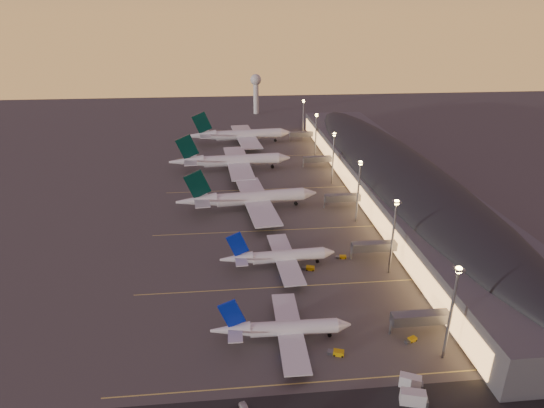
{
  "coord_description": "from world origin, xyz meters",
  "views": [
    {
      "loc": [
        -14.87,
        -124.14,
        78.52
      ],
      "look_at": [
        2.0,
        45.0,
        7.0
      ],
      "focal_mm": 30.0,
      "sensor_mm": 36.0,
      "label": 1
    }
  ],
  "objects_px": {
    "catering_truck_a": "(411,382)",
    "airliner_wide_near": "(248,198)",
    "airliner_wide_mid": "(231,161)",
    "baggage_tug_d": "(309,268)",
    "baggage_tug_a": "(336,353)",
    "baggage_tug_c": "(342,257)",
    "radar_tower": "(256,87)",
    "airliner_narrow_south": "(282,329)",
    "airliner_narrow_north": "(278,257)",
    "airliner_wide_far": "(240,135)",
    "catering_truck_b": "(414,398)",
    "baggage_tug_b": "(411,340)"
  },
  "relations": [
    {
      "from": "radar_tower",
      "to": "baggage_tug_d",
      "type": "xyz_separation_m",
      "value": [
        0.18,
        -255.59,
        -21.3
      ]
    },
    {
      "from": "baggage_tug_b",
      "to": "catering_truck_a",
      "type": "distance_m",
      "value": 16.14
    },
    {
      "from": "airliner_wide_mid",
      "to": "airliner_wide_far",
      "type": "height_order",
      "value": "airliner_wide_far"
    },
    {
      "from": "baggage_tug_d",
      "to": "catering_truck_b",
      "type": "bearing_deg",
      "value": -61.49
    },
    {
      "from": "catering_truck_a",
      "to": "airliner_wide_near",
      "type": "bearing_deg",
      "value": 131.29
    },
    {
      "from": "baggage_tug_a",
      "to": "baggage_tug_b",
      "type": "distance_m",
      "value": 20.58
    },
    {
      "from": "catering_truck_a",
      "to": "baggage_tug_d",
      "type": "bearing_deg",
      "value": 129.76
    },
    {
      "from": "radar_tower",
      "to": "baggage_tug_a",
      "type": "height_order",
      "value": "radar_tower"
    },
    {
      "from": "baggage_tug_a",
      "to": "baggage_tug_c",
      "type": "bearing_deg",
      "value": 92.89
    },
    {
      "from": "radar_tower",
      "to": "catering_truck_a",
      "type": "distance_m",
      "value": 309.5
    },
    {
      "from": "radar_tower",
      "to": "catering_truck_b",
      "type": "relative_size",
      "value": 5.16
    },
    {
      "from": "airliner_wide_near",
      "to": "baggage_tug_d",
      "type": "height_order",
      "value": "airliner_wide_near"
    },
    {
      "from": "airliner_narrow_south",
      "to": "airliner_narrow_north",
      "type": "bearing_deg",
      "value": 85.51
    },
    {
      "from": "catering_truck_b",
      "to": "airliner_narrow_south",
      "type": "bearing_deg",
      "value": 153.42
    },
    {
      "from": "airliner_narrow_south",
      "to": "airliner_wide_mid",
      "type": "relative_size",
      "value": 0.56
    },
    {
      "from": "radar_tower",
      "to": "baggage_tug_a",
      "type": "distance_m",
      "value": 297.18
    },
    {
      "from": "baggage_tug_d",
      "to": "airliner_wide_far",
      "type": "bearing_deg",
      "value": 111.92
    },
    {
      "from": "airliner_narrow_north",
      "to": "airliner_wide_mid",
      "type": "bearing_deg",
      "value": 94.05
    },
    {
      "from": "airliner_wide_mid",
      "to": "radar_tower",
      "type": "height_order",
      "value": "radar_tower"
    },
    {
      "from": "airliner_wide_far",
      "to": "baggage_tug_a",
      "type": "height_order",
      "value": "airliner_wide_far"
    },
    {
      "from": "baggage_tug_d",
      "to": "airliner_wide_mid",
      "type": "bearing_deg",
      "value": 118.37
    },
    {
      "from": "airliner_narrow_south",
      "to": "airliner_narrow_north",
      "type": "xyz_separation_m",
      "value": [
        3.33,
        37.03,
        0.22
      ]
    },
    {
      "from": "airliner_wide_near",
      "to": "baggage_tug_a",
      "type": "xyz_separation_m",
      "value": [
        17.03,
        -93.2,
        -4.48
      ]
    },
    {
      "from": "baggage_tug_c",
      "to": "catering_truck_a",
      "type": "relative_size",
      "value": 0.65
    },
    {
      "from": "radar_tower",
      "to": "airliner_wide_far",
      "type": "bearing_deg",
      "value": -100.23
    },
    {
      "from": "airliner_narrow_north",
      "to": "airliner_wide_near",
      "type": "height_order",
      "value": "airliner_wide_near"
    },
    {
      "from": "airliner_narrow_south",
      "to": "catering_truck_a",
      "type": "distance_m",
      "value": 33.45
    },
    {
      "from": "airliner_narrow_north",
      "to": "airliner_wide_far",
      "type": "bearing_deg",
      "value": 89.04
    },
    {
      "from": "airliner_narrow_south",
      "to": "airliner_wide_far",
      "type": "bearing_deg",
      "value": 91.9
    },
    {
      "from": "airliner_wide_mid",
      "to": "airliner_wide_far",
      "type": "xyz_separation_m",
      "value": [
        6.47,
        54.37,
        0.26
      ]
    },
    {
      "from": "airliner_narrow_north",
      "to": "baggage_tug_d",
      "type": "relative_size",
      "value": 8.73
    },
    {
      "from": "baggage_tug_c",
      "to": "baggage_tug_d",
      "type": "distance_m",
      "value": 14.2
    },
    {
      "from": "airliner_narrow_north",
      "to": "baggage_tug_c",
      "type": "height_order",
      "value": "airliner_narrow_north"
    },
    {
      "from": "airliner_narrow_south",
      "to": "baggage_tug_c",
      "type": "distance_m",
      "value": 47.77
    },
    {
      "from": "airliner_narrow_north",
      "to": "baggage_tug_b",
      "type": "xyz_separation_m",
      "value": [
        29.95,
        -41.2,
        -3.14
      ]
    },
    {
      "from": "baggage_tug_a",
      "to": "baggage_tug_d",
      "type": "xyz_separation_m",
      "value": [
        0.15,
        40.83,
        0.02
      ]
    },
    {
      "from": "airliner_narrow_north",
      "to": "airliner_wide_near",
      "type": "distance_m",
      "value": 49.66
    },
    {
      "from": "airliner_wide_near",
      "to": "baggage_tug_b",
      "type": "relative_size",
      "value": 17.02
    },
    {
      "from": "airliner_wide_mid",
      "to": "baggage_tug_d",
      "type": "xyz_separation_m",
      "value": [
        23.77,
        -106.32,
        -4.8
      ]
    },
    {
      "from": "airliner_wide_mid",
      "to": "catering_truck_b",
      "type": "xyz_separation_m",
      "value": [
        36.81,
        -163.99,
        -3.81
      ]
    },
    {
      "from": "airliner_wide_far",
      "to": "baggage_tug_d",
      "type": "relative_size",
      "value": 15.34
    },
    {
      "from": "airliner_wide_near",
      "to": "catering_truck_b",
      "type": "relative_size",
      "value": 9.7
    },
    {
      "from": "airliner_wide_far",
      "to": "baggage_tug_d",
      "type": "distance_m",
      "value": 161.7
    },
    {
      "from": "airliner_wide_near",
      "to": "radar_tower",
      "type": "xyz_separation_m",
      "value": [
        17.0,
        203.22,
        16.84
      ]
    },
    {
      "from": "airliner_wide_mid",
      "to": "catering_truck_a",
      "type": "bearing_deg",
      "value": -80.33
    },
    {
      "from": "airliner_wide_near",
      "to": "baggage_tug_d",
      "type": "bearing_deg",
      "value": -78.24
    },
    {
      "from": "airliner_wide_far",
      "to": "radar_tower",
      "type": "distance_m",
      "value": 97.78
    },
    {
      "from": "airliner_narrow_south",
      "to": "baggage_tug_b",
      "type": "relative_size",
      "value": 10.15
    },
    {
      "from": "airliner_narrow_north",
      "to": "catering_truck_b",
      "type": "xyz_separation_m",
      "value": [
        22.77,
        -60.96,
        -2.04
      ]
    },
    {
      "from": "airliner_narrow_north",
      "to": "airliner_narrow_south",
      "type": "bearing_deg",
      "value": -98.85
    }
  ]
}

